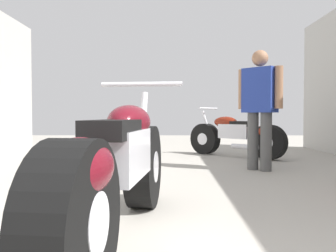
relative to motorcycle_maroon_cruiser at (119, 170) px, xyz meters
The scene contains 4 objects.
ground_plane 2.25m from the motorcycle_maroon_cruiser, 84.57° to the left, with size 18.02×18.02×0.00m, color #A8A399.
motorcycle_maroon_cruiser is the anchor object (origin of this frame).
motorcycle_black_naked 4.60m from the motorcycle_maroon_cruiser, 70.77° to the left, with size 1.59×1.45×0.92m.
mechanic_in_blue 3.21m from the motorcycle_maroon_cruiser, 61.01° to the left, with size 0.56×0.53×1.66m.
Camera 1 is at (0.11, -0.52, 0.77)m, focal length 37.35 mm.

